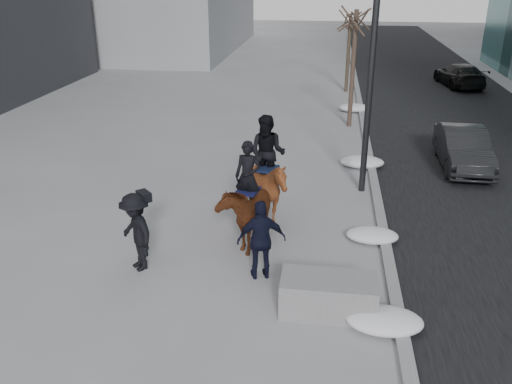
# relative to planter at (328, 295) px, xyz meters

# --- Properties ---
(ground) EXTENTS (120.00, 120.00, 0.00)m
(ground) POSITION_rel_planter_xyz_m (-1.67, 0.96, -0.36)
(ground) COLOR gray
(ground) RESTS_ON ground
(road) EXTENTS (8.00, 90.00, 0.01)m
(road) POSITION_rel_planter_xyz_m (5.33, 10.96, -0.36)
(road) COLOR black
(road) RESTS_ON ground
(curb) EXTENTS (0.25, 90.00, 0.12)m
(curb) POSITION_rel_planter_xyz_m (1.33, 10.96, -0.30)
(curb) COLOR gray
(curb) RESTS_ON ground
(planter) EXTENTS (1.82, 0.92, 0.72)m
(planter) POSITION_rel_planter_xyz_m (0.00, 0.00, 0.00)
(planter) COLOR gray
(planter) RESTS_ON ground
(car_near) EXTENTS (1.46, 3.97, 1.30)m
(car_near) POSITION_rel_planter_xyz_m (4.27, 8.75, 0.29)
(car_near) COLOR black
(car_near) RESTS_ON ground
(car_far) EXTENTS (2.36, 4.50, 1.24)m
(car_far) POSITION_rel_planter_xyz_m (6.92, 22.37, 0.26)
(car_far) COLOR black
(car_far) RESTS_ON ground
(tree_near) EXTENTS (1.20, 1.20, 5.12)m
(tree_near) POSITION_rel_planter_xyz_m (0.73, 13.34, 2.20)
(tree_near) COLOR #382B21
(tree_near) RESTS_ON ground
(tree_far) EXTENTS (1.20, 1.20, 4.37)m
(tree_far) POSITION_rel_planter_xyz_m (0.73, 20.20, 1.82)
(tree_far) COLOR #332A1E
(tree_far) RESTS_ON ground
(mounted_left) EXTENTS (1.24, 2.05, 2.47)m
(mounted_left) POSITION_rel_planter_xyz_m (-1.95, 2.62, 0.56)
(mounted_left) COLOR #46180E
(mounted_left) RESTS_ON ground
(mounted_right) EXTENTS (1.76, 1.91, 2.81)m
(mounted_right) POSITION_rel_planter_xyz_m (-1.61, 3.71, 0.77)
(mounted_right) COLOR #512310
(mounted_right) RESTS_ON ground
(feeder) EXTENTS (1.11, 0.99, 1.75)m
(feeder) POSITION_rel_planter_xyz_m (-1.41, 1.08, 0.52)
(feeder) COLOR black
(feeder) RESTS_ON ground
(camera_crew) EXTENTS (1.25, 1.27, 1.75)m
(camera_crew) POSITION_rel_planter_xyz_m (-4.12, 1.09, 0.52)
(camera_crew) COLOR black
(camera_crew) RESTS_ON ground
(lamppost) EXTENTS (0.25, 1.40, 9.09)m
(lamppost) POSITION_rel_planter_xyz_m (0.93, 6.17, 4.63)
(lamppost) COLOR black
(lamppost) RESTS_ON ground
(snow_piles) EXTENTS (1.44, 17.09, 0.37)m
(snow_piles) POSITION_rel_planter_xyz_m (1.03, 7.15, -0.18)
(snow_piles) COLOR silver
(snow_piles) RESTS_ON ground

